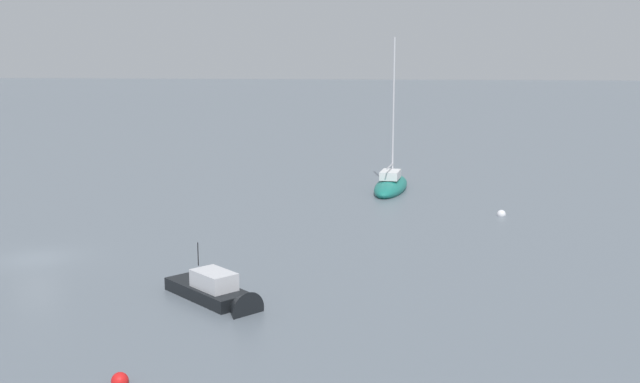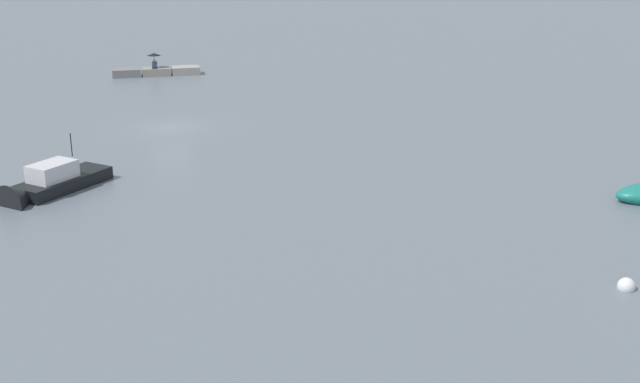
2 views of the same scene
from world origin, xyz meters
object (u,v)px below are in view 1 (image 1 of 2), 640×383
Objects in this scene: sailboat_teal_outer at (391,185)px; motorboat_black_far at (219,295)px; mooring_buoy_near at (501,214)px; mooring_buoy_mid at (120,381)px.

motorboat_black_far is (29.28, -7.76, -0.09)m from sailboat_teal_outer.
mooring_buoy_near is at bearing -174.78° from motorboat_black_far.
sailboat_teal_outer is 39.27m from mooring_buoy_mid.
motorboat_black_far reaches higher than mooring_buoy_mid.
sailboat_teal_outer is at bearing 166.38° from mooring_buoy_mid.
mooring_buoy_mid is at bearing -95.36° from sailboat_teal_outer.
sailboat_teal_outer is 2.41× the size of motorboat_black_far.
sailboat_teal_outer is at bearing -152.02° from motorboat_black_far.
motorboat_black_far reaches higher than mooring_buoy_near.
mooring_buoy_near is at bearing -40.96° from sailboat_teal_outer.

